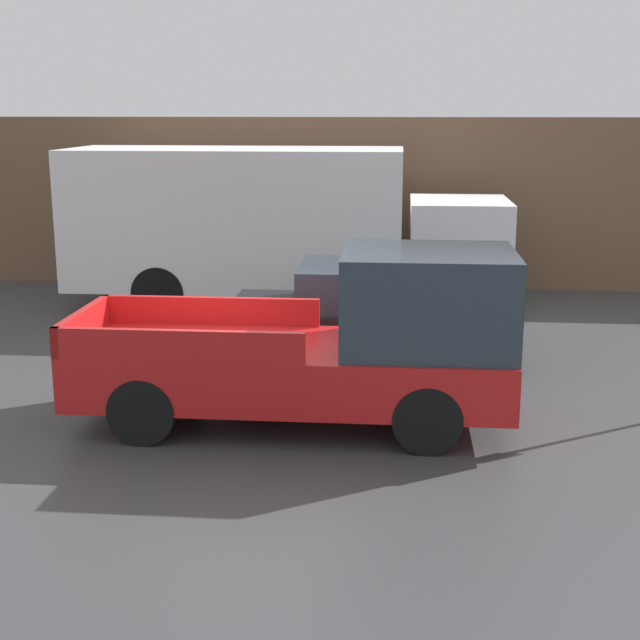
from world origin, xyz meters
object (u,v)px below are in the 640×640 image
Objects in this scene: car at (371,315)px; newspaper_box at (222,265)px; delivery_truck at (270,223)px; pickup_truck at (336,346)px.

newspaper_box is (-3.55, 5.97, -0.30)m from car.
delivery_truck is 8.59× the size of newspaper_box.
delivery_truck reaches higher than pickup_truck.
pickup_truck is at bearing -74.99° from delivery_truck.
pickup_truck reaches higher than car.
car reaches higher than newspaper_box.
pickup_truck reaches higher than newspaper_box.
pickup_truck is 0.64× the size of delivery_truck.
car is (0.35, 2.78, -0.24)m from pickup_truck.
delivery_truck is at bearing -55.95° from newspaper_box.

